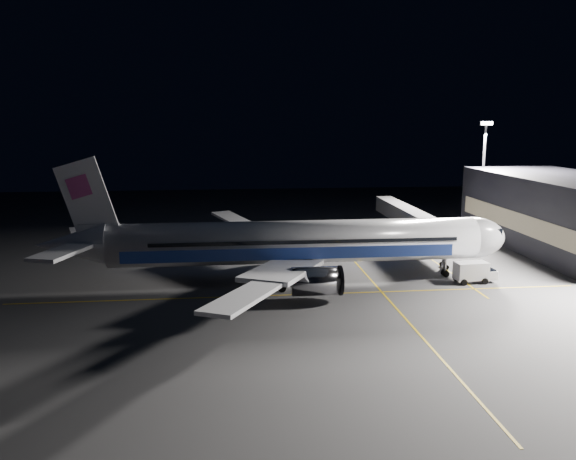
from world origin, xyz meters
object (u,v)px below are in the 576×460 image
(service_truck, at_px, (474,272))
(safety_cone_a, at_px, (271,271))
(airliner, at_px, (288,243))
(safety_cone_c, at_px, (324,254))
(baggage_tug, at_px, (271,244))
(floodlight_mast_north, at_px, (483,165))
(jet_bridge, at_px, (414,220))
(safety_cone_b, at_px, (307,254))

(service_truck, bearing_deg, safety_cone_a, 159.68)
(airliner, height_order, safety_cone_c, airliner)
(baggage_tug, bearing_deg, floodlight_mast_north, -0.83)
(floodlight_mast_north, bearing_deg, baggage_tug, -162.02)
(airliner, bearing_deg, jet_bridge, 38.04)
(safety_cone_b, xyz_separation_m, safety_cone_c, (2.60, -0.39, 0.02))
(service_truck, xyz_separation_m, safety_cone_b, (-19.77, 16.67, -1.19))
(airliner, xyz_separation_m, floodlight_mast_north, (41.08, 31.99, 7.21))
(safety_cone_a, distance_m, safety_cone_c, 12.69)
(floodlight_mast_north, bearing_deg, safety_cone_b, -153.11)
(airliner, relative_size, safety_cone_b, 106.42)
(safety_cone_c, bearing_deg, baggage_tug, 146.38)
(service_truck, bearing_deg, safety_cone_b, 135.24)
(service_truck, xyz_separation_m, safety_cone_c, (-17.16, 16.28, -1.17))
(floodlight_mast_north, xyz_separation_m, service_truck, (-16.84, -35.24, -10.89))
(safety_cone_c, bearing_deg, safety_cone_b, 171.44)
(floodlight_mast_north, relative_size, safety_cone_c, 33.59)
(airliner, distance_m, jet_bridge, 29.31)
(floodlight_mast_north, relative_size, safety_cone_a, 39.72)
(jet_bridge, bearing_deg, floodlight_mast_north, 37.74)
(baggage_tug, xyz_separation_m, safety_cone_a, (-1.02, -14.24, -0.65))
(jet_bridge, xyz_separation_m, floodlight_mast_north, (18.00, 13.93, 7.79))
(safety_cone_a, xyz_separation_m, safety_cone_c, (9.03, 8.91, 0.05))
(jet_bridge, distance_m, safety_cone_c, 17.31)
(jet_bridge, relative_size, baggage_tug, 10.58)
(floodlight_mast_north, bearing_deg, service_truck, -115.55)
(safety_cone_a, height_order, safety_cone_c, safety_cone_c)
(baggage_tug, bearing_deg, jet_bridge, -19.52)
(service_truck, xyz_separation_m, safety_cone_a, (-26.19, 7.37, -1.22))
(service_truck, distance_m, safety_cone_a, 27.24)
(airliner, bearing_deg, safety_cone_c, 61.52)
(baggage_tug, xyz_separation_m, safety_cone_c, (8.01, -5.32, -0.60))
(baggage_tug, relative_size, safety_cone_c, 5.27)
(jet_bridge, height_order, safety_cone_a, jet_bridge)
(service_truck, bearing_deg, baggage_tug, 134.75)
(baggage_tug, bearing_deg, airliner, -105.87)
(jet_bridge, xyz_separation_m, safety_cone_a, (-25.04, -13.94, -4.32))
(safety_cone_a, bearing_deg, airliner, -64.53)
(jet_bridge, bearing_deg, safety_cone_b, -166.02)
(baggage_tug, height_order, safety_cone_c, baggage_tug)
(airliner, height_order, service_truck, airliner)
(jet_bridge, distance_m, safety_cone_b, 19.65)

